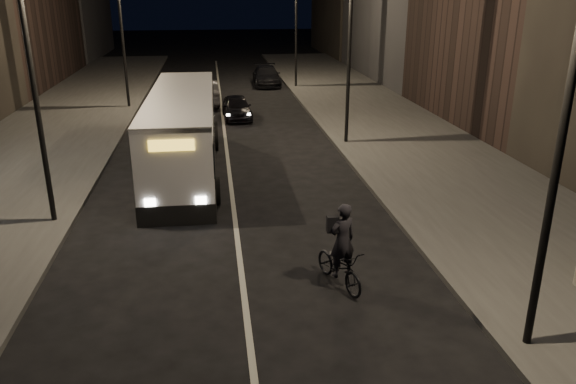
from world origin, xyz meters
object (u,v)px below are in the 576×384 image
object	(u,v)px
cyclist_on_bicycle	(340,259)
car_near	(237,107)
streetlight_right_mid	(344,26)
streetlight_left_near	(38,48)
city_bus	(183,129)
car_mid	(204,92)
car_far	(267,76)
streetlight_left_far	(125,17)
streetlight_right_near	(556,87)
streetlight_right_far	(292,12)

from	to	relation	value
cyclist_on_bicycle	car_near	bearing A→B (deg)	75.15
streetlight_right_mid	streetlight_left_near	world-z (taller)	same
city_bus	car_near	distance (m)	9.65
cyclist_on_bicycle	car_near	size ratio (longest dim) A/B	0.60
car_mid	car_far	bearing A→B (deg)	-128.43
streetlight_left_far	car_far	bearing A→B (deg)	40.31
car_mid	cyclist_on_bicycle	bearing A→B (deg)	93.69
streetlight_right_mid	city_bus	bearing A→B (deg)	-157.85
car_far	streetlight_left_far	bearing A→B (deg)	-138.02
streetlight_right_mid	car_near	distance (m)	9.13
streetlight_right_mid	streetlight_left_near	bearing A→B (deg)	-143.12
cyclist_on_bicycle	streetlight_right_near	bearing A→B (deg)	-65.08
streetlight_right_far	streetlight_right_mid	bearing A→B (deg)	-90.00
streetlight_right_mid	cyclist_on_bicycle	xyz separation A→B (m)	(-2.96, -12.98, -4.61)
streetlight_right_near	city_bus	bearing A→B (deg)	118.37
car_near	car_mid	bearing A→B (deg)	110.58
streetlight_right_near	car_mid	distance (m)	27.79
streetlight_right_mid	cyclist_on_bicycle	world-z (taller)	streetlight_right_mid
car_near	car_mid	size ratio (longest dim) A/B	0.81
streetlight_left_far	streetlight_right_far	bearing A→B (deg)	29.36
streetlight_right_far	car_far	world-z (taller)	streetlight_right_far
streetlight_right_mid	streetlight_left_near	xyz separation A→B (m)	(-10.66, -8.00, 0.00)
streetlight_left_far	car_mid	world-z (taller)	streetlight_left_far
cyclist_on_bicycle	car_far	world-z (taller)	cyclist_on_bicycle
streetlight_right_far	streetlight_left_near	world-z (taller)	same
car_far	car_mid	bearing A→B (deg)	-122.21
streetlight_right_mid	streetlight_right_far	xyz separation A→B (m)	(0.00, 16.00, 0.00)
streetlight_left_far	city_bus	size ratio (longest dim) A/B	0.70
car_far	streetlight_right_mid	bearing A→B (deg)	-82.70
streetlight_right_mid	car_mid	world-z (taller)	streetlight_right_mid
streetlight_right_mid	streetlight_right_near	bearing A→B (deg)	-90.00
streetlight_right_near	car_mid	size ratio (longest dim) A/B	1.75
city_bus	car_near	bearing A→B (deg)	75.03
streetlight_right_far	car_mid	xyz separation A→B (m)	(-6.38, -5.35, -4.60)
streetlight_right_near	city_bus	distance (m)	15.35
streetlight_right_near	streetlight_left_far	size ratio (longest dim) A/B	1.00
streetlight_right_near	car_far	world-z (taller)	streetlight_right_near
car_near	streetlight_right_mid	bearing A→B (deg)	-57.29
car_mid	city_bus	bearing A→B (deg)	82.48
car_near	car_far	distance (m)	11.56
streetlight_right_near	car_near	world-z (taller)	streetlight_right_near
streetlight_left_near	cyclist_on_bicycle	distance (m)	10.27
streetlight_left_near	car_far	distance (m)	27.49
streetlight_left_near	car_far	world-z (taller)	streetlight_left_near
car_mid	streetlight_right_near	bearing A→B (deg)	98.92
cyclist_on_bicycle	car_mid	bearing A→B (deg)	78.75
car_mid	car_far	distance (m)	8.34
cyclist_on_bicycle	car_far	xyz separation A→B (m)	(1.23, 30.56, -0.05)
streetlight_right_near	streetlight_left_near	bearing A→B (deg)	143.12
streetlight_right_near	car_near	xyz separation A→B (m)	(-4.53, 22.36, -4.72)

